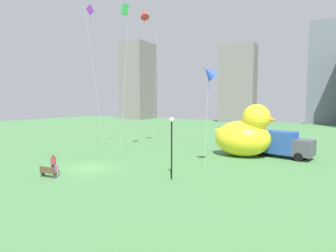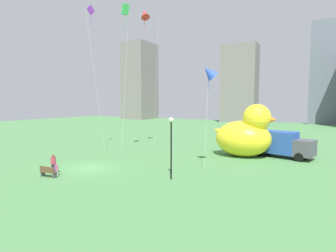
{
  "view_description": "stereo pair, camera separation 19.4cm",
  "coord_description": "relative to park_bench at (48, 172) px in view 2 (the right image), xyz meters",
  "views": [
    {
      "loc": [
        18.61,
        -18.1,
        6.09
      ],
      "look_at": [
        5.98,
        4.22,
        3.83
      ],
      "focal_mm": 29.27,
      "sensor_mm": 36.0,
      "label": 1
    },
    {
      "loc": [
        18.78,
        -18.0,
        6.09
      ],
      "look_at": [
        5.98,
        4.22,
        3.83
      ],
      "focal_mm": 29.27,
      "sensor_mm": 36.0,
      "label": 2
    }
  ],
  "objects": [
    {
      "name": "ground_plane",
      "position": [
        0.46,
        4.06,
        -0.47
      ],
      "size": [
        140.0,
        140.0,
        0.0
      ],
      "primitive_type": "plane",
      "color": "#4D864B"
    },
    {
      "name": "park_bench",
      "position": [
        0.0,
        0.0,
        0.0
      ],
      "size": [
        1.53,
        0.6,
        0.9
      ],
      "color": "brown",
      "rests_on": "ground"
    },
    {
      "name": "box_truck",
      "position": [
        15.12,
        18.12,
        0.98
      ],
      "size": [
        6.73,
        3.66,
        2.85
      ],
      "color": "#264CA5",
      "rests_on": "ground"
    },
    {
      "name": "kite_red",
      "position": [
        -0.79,
        15.03,
        16.47
      ],
      "size": [
        2.95,
        2.89,
        17.73
      ],
      "color": "silver",
      "rests_on": "ground"
    },
    {
      "name": "giant_inflatable_duck",
      "position": [
        11.6,
        16.47,
        2.03
      ],
      "size": [
        7.08,
        4.54,
        5.87
      ],
      "color": "yellow",
      "rests_on": "ground"
    },
    {
      "name": "person_adult",
      "position": [
        -0.5,
        0.91,
        0.47
      ],
      "size": [
        0.42,
        0.42,
        1.71
      ],
      "color": "#38476B",
      "rests_on": "ground"
    },
    {
      "name": "kite_purple",
      "position": [
        -5.7,
        10.84,
        15.6
      ],
      "size": [
        1.41,
        2.01,
        17.76
      ],
      "color": "silver",
      "rests_on": "ground"
    },
    {
      "name": "lamppost",
      "position": [
        8.9,
        4.5,
        2.95
      ],
      "size": [
        0.39,
        0.39,
        4.9
      ],
      "color": "black",
      "rests_on": "ground"
    },
    {
      "name": "person_child",
      "position": [
        0.23,
        0.65,
        0.09
      ],
      "size": [
        0.25,
        0.25,
        1.01
      ],
      "color": "silver",
      "rests_on": "ground"
    },
    {
      "name": "kite_blue",
      "position": [
        10.25,
        8.85,
        8.21
      ],
      "size": [
        1.9,
        1.83,
        9.47
      ],
      "color": "silver",
      "rests_on": "ground"
    },
    {
      "name": "city_skyline",
      "position": [
        -3.29,
        69.42,
        11.95
      ],
      "size": [
        74.56,
        16.31,
        27.81
      ],
      "color": "gray",
      "rests_on": "ground"
    },
    {
      "name": "kite_green",
      "position": [
        -0.53,
        10.86,
        15.73
      ],
      "size": [
        1.28,
        1.16,
        16.96
      ],
      "color": "silver",
      "rests_on": "ground"
    }
  ]
}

